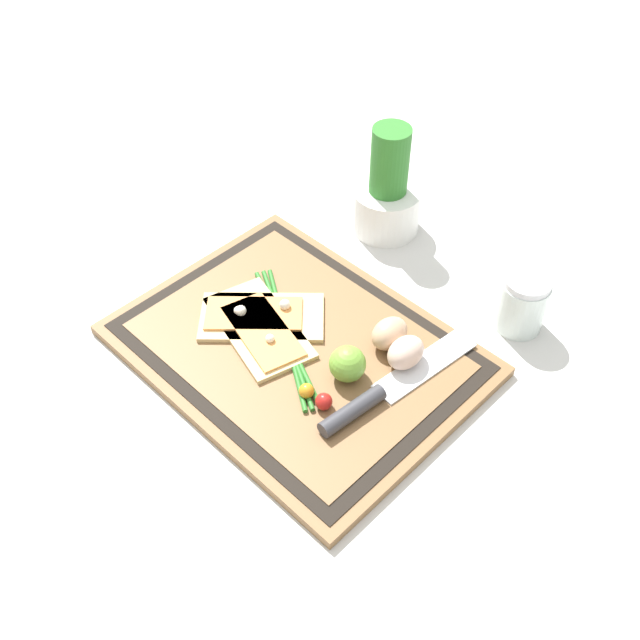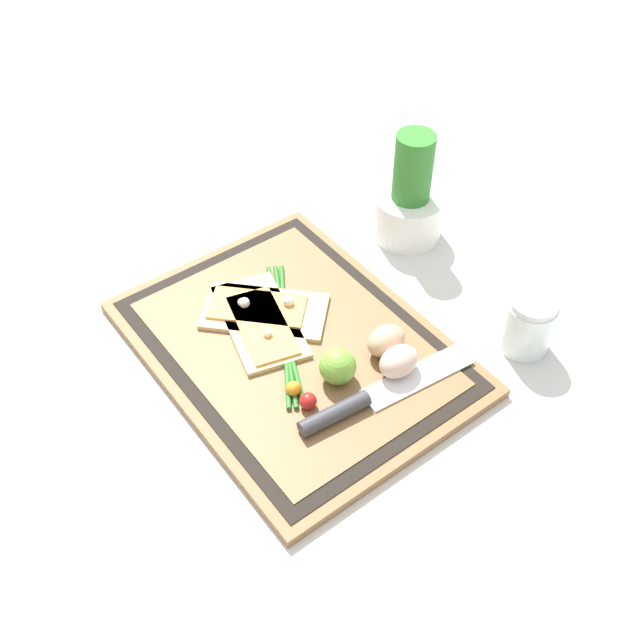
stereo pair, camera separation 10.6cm
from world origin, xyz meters
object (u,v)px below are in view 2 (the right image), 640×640
object	(u,v)px
egg_pink	(399,361)
egg_brown	(386,341)
cherry_tomato_red	(308,401)
pizza_slice_far	(265,309)
cherry_tomato_yellow	(293,389)
knife	(360,402)
herb_pot	(410,202)
pizza_slice_near	(260,322)
sauce_jar	(528,327)
lime	(338,366)

from	to	relation	value
egg_pink	egg_brown	bearing A→B (deg)	163.95
cherry_tomato_red	pizza_slice_far	bearing A→B (deg)	163.65
egg_pink	cherry_tomato_yellow	xyz separation A→B (m)	(-0.06, -0.13, -0.01)
pizza_slice_far	cherry_tomato_yellow	xyz separation A→B (m)	(0.15, -0.06, 0.01)
egg_pink	cherry_tomato_red	size ratio (longest dim) A/B	2.53
egg_pink	cherry_tomato_yellow	world-z (taller)	egg_pink
pizza_slice_far	knife	distance (m)	0.22
egg_pink	herb_pot	xyz separation A→B (m)	(-0.23, 0.22, 0.03)
pizza_slice_near	cherry_tomato_yellow	bearing A→B (deg)	-15.09
egg_brown	cherry_tomato_red	distance (m)	0.14
herb_pot	sauce_jar	distance (m)	0.29
lime	cherry_tomato_yellow	world-z (taller)	lime
egg_brown	herb_pot	size ratio (longest dim) A/B	0.31
pizza_slice_near	cherry_tomato_yellow	world-z (taller)	pizza_slice_near
cherry_tomato_yellow	herb_pot	distance (m)	0.40
herb_pot	pizza_slice_far	bearing A→B (deg)	-85.48
herb_pot	knife	bearing A→B (deg)	-50.99
pizza_slice_near	herb_pot	size ratio (longest dim) A/B	1.07
egg_brown	egg_pink	distance (m)	0.04
egg_pink	sauce_jar	bearing A→B (deg)	72.01
egg_brown	pizza_slice_near	bearing A→B (deg)	-143.37
pizza_slice_near	herb_pot	xyz separation A→B (m)	(-0.04, 0.32, 0.04)
cherry_tomato_yellow	herb_pot	size ratio (longest dim) A/B	0.11
knife	sauce_jar	distance (m)	0.27
pizza_slice_far	knife	world-z (taller)	pizza_slice_far
egg_pink	lime	distance (m)	0.08
egg_pink	sauce_jar	world-z (taller)	sauce_jar
cherry_tomato_red	cherry_tomato_yellow	distance (m)	0.03
knife	lime	bearing A→B (deg)	174.04
cherry_tomato_red	sauce_jar	world-z (taller)	sauce_jar
herb_pot	sauce_jar	xyz separation A→B (m)	(0.29, -0.03, -0.03)
pizza_slice_near	cherry_tomato_red	bearing A→B (deg)	-11.52
lime	cherry_tomato_yellow	bearing A→B (deg)	-103.26
knife	sauce_jar	xyz separation A→B (m)	(0.05, 0.26, 0.01)
pizza_slice_near	cherry_tomato_yellow	distance (m)	0.14
pizza_slice_near	knife	bearing A→B (deg)	5.95
egg_brown	sauce_jar	xyz separation A→B (m)	(0.10, 0.18, -0.00)
pizza_slice_near	egg_pink	world-z (taller)	egg_pink
cherry_tomato_red	knife	bearing A→B (deg)	53.24
egg_brown	cherry_tomato_yellow	xyz separation A→B (m)	(-0.02, -0.15, -0.01)
cherry_tomato_red	cherry_tomato_yellow	world-z (taller)	cherry_tomato_red
knife	cherry_tomato_yellow	bearing A→B (deg)	-140.68
egg_pink	sauce_jar	size ratio (longest dim) A/B	0.64
pizza_slice_near	egg_pink	distance (m)	0.21
lime	egg_pink	bearing A→B (deg)	60.95
cherry_tomato_red	pizza_slice_near	bearing A→B (deg)	168.48
cherry_tomato_yellow	sauce_jar	size ratio (longest dim) A/B	0.23
pizza_slice_far	egg_pink	size ratio (longest dim) A/B	3.33
egg_pink	knife	bearing A→B (deg)	-79.70
lime	pizza_slice_far	bearing A→B (deg)	-177.44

